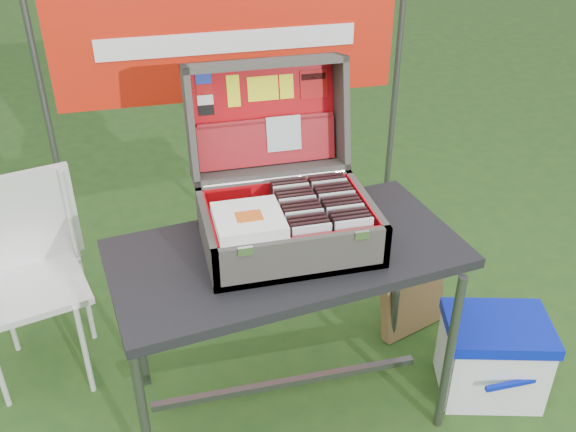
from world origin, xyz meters
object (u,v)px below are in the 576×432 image
object	(u,v)px
chair	(34,290)
cooler	(492,357)
suitcase	(285,169)
table	(287,332)
cardboard_box	(412,296)

from	to	relation	value
chair	cooler	bearing A→B (deg)	-31.98
suitcase	cooler	size ratio (longest dim) A/B	1.44
table	chair	bearing A→B (deg)	147.75
table	cardboard_box	xyz separation A→B (m)	(0.71, 0.34, -0.22)
cardboard_box	cooler	bearing A→B (deg)	-89.58
cardboard_box	table	bearing A→B (deg)	-173.59
table	suitcase	bearing A→B (deg)	73.88
table	cardboard_box	distance (m)	0.82
cooler	cardboard_box	size ratio (longest dim) A/B	1.15
cooler	cardboard_box	world-z (taller)	cooler
cooler	chair	size ratio (longest dim) A/B	0.47
chair	cardboard_box	distance (m)	1.73
table	chair	size ratio (longest dim) A/B	1.41
cooler	cardboard_box	xyz separation A→B (m)	(-0.17, 0.47, -0.00)
cooler	chair	world-z (taller)	chair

